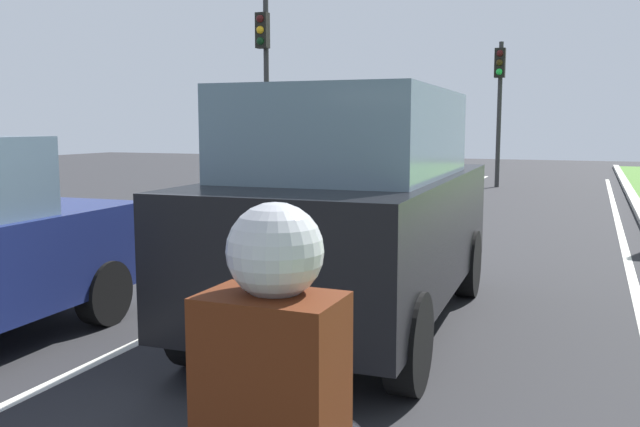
% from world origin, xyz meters
% --- Properties ---
extents(ground_plane, '(60.00, 60.00, 0.00)m').
position_xyz_m(ground_plane, '(0.00, 14.00, 0.00)').
color(ground_plane, '#262628').
extents(lane_line_center, '(0.12, 32.00, 0.01)m').
position_xyz_m(lane_line_center, '(-0.70, 14.00, 0.00)').
color(lane_line_center, silver).
rests_on(lane_line_center, ground).
extents(lane_line_right_edge, '(0.12, 32.00, 0.01)m').
position_xyz_m(lane_line_right_edge, '(3.60, 14.00, 0.00)').
color(lane_line_right_edge, silver).
rests_on(lane_line_right_edge, ground).
extents(car_suv_ahead, '(2.09, 4.56, 2.28)m').
position_xyz_m(car_suv_ahead, '(0.95, 9.42, 1.17)').
color(car_suv_ahead, black).
rests_on(car_suv_ahead, ground).
extents(rider_person, '(0.50, 0.40, 1.16)m').
position_xyz_m(rider_person, '(2.22, 4.99, 1.19)').
color(rider_person, '#4C1E0C').
rests_on(rider_person, ground).
extents(traffic_light_overhead_left, '(0.32, 0.50, 5.22)m').
position_xyz_m(traffic_light_overhead_left, '(-5.04, 19.52, 3.46)').
color(traffic_light_overhead_left, '#2D2D2D').
rests_on(traffic_light_overhead_left, ground).
extents(traffic_light_far_median, '(0.32, 0.50, 4.55)m').
position_xyz_m(traffic_light_far_median, '(0.25, 25.32, 3.10)').
color(traffic_light_far_median, '#2D2D2D').
rests_on(traffic_light_far_median, ground).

